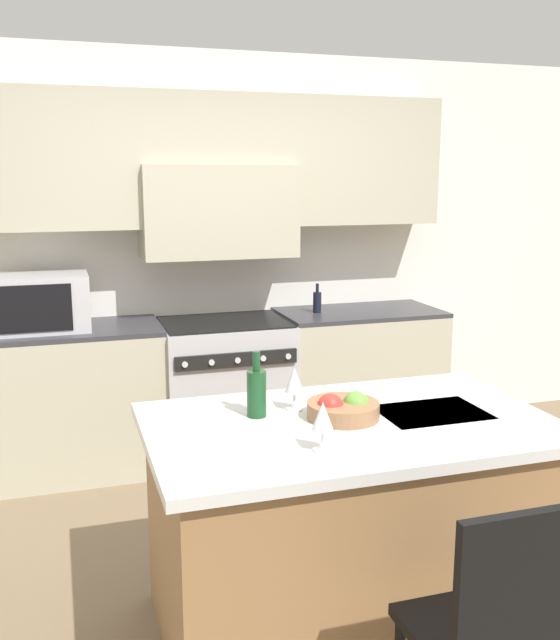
% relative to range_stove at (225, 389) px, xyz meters
% --- Properties ---
extents(ground_plane, '(10.00, 10.00, 0.00)m').
position_rel_range_stove_xyz_m(ground_plane, '(0.00, -1.71, -0.47)').
color(ground_plane, '#7A664C').
extents(back_cabinetry, '(10.00, 0.46, 2.70)m').
position_rel_range_stove_xyz_m(back_cabinetry, '(0.00, 0.28, 1.11)').
color(back_cabinetry, silver).
rests_on(back_cabinetry, ground_plane).
extents(back_counter, '(3.10, 0.62, 0.95)m').
position_rel_range_stove_xyz_m(back_counter, '(-0.00, 0.02, 0.01)').
color(back_counter, '#B2AD93').
rests_on(back_counter, ground_plane).
extents(range_stove, '(0.85, 0.70, 0.94)m').
position_rel_range_stove_xyz_m(range_stove, '(0.00, 0.00, 0.00)').
color(range_stove, '#B7B7BC').
rests_on(range_stove, ground_plane).
extents(microwave, '(0.53, 0.42, 0.34)m').
position_rel_range_stove_xyz_m(microwave, '(-1.12, 0.02, 0.65)').
color(microwave, '#B7B7BC').
rests_on(microwave, back_counter).
extents(kitchen_island, '(1.63, 1.00, 0.91)m').
position_rel_range_stove_xyz_m(kitchen_island, '(0.06, -2.00, -0.01)').
color(kitchen_island, olive).
rests_on(kitchen_island, ground_plane).
extents(island_chair, '(0.42, 0.40, 0.96)m').
position_rel_range_stove_xyz_m(island_chair, '(0.16, -2.87, 0.08)').
color(island_chair, black).
rests_on(island_chair, ground_plane).
extents(wine_bottle, '(0.08, 0.08, 0.27)m').
position_rel_range_stove_xyz_m(wine_bottle, '(-0.29, -1.83, 0.55)').
color(wine_bottle, '#194723').
rests_on(wine_bottle, kitchen_island).
extents(wine_glass_near, '(0.08, 0.08, 0.18)m').
position_rel_range_stove_xyz_m(wine_glass_near, '(-0.16, -2.26, 0.57)').
color(wine_glass_near, white).
rests_on(wine_glass_near, kitchen_island).
extents(wine_glass_far, '(0.08, 0.08, 0.18)m').
position_rel_range_stove_xyz_m(wine_glass_far, '(-0.11, -1.80, 0.57)').
color(wine_glass_far, white).
rests_on(wine_glass_far, kitchen_island).
extents(fruit_bowl, '(0.29, 0.29, 0.11)m').
position_rel_range_stove_xyz_m(fruit_bowl, '(0.04, -1.96, 0.48)').
color(fruit_bowl, '#996B47').
rests_on(fruit_bowl, kitchen_island).
extents(oil_bottle_on_counter, '(0.06, 0.06, 0.20)m').
position_rel_range_stove_xyz_m(oil_bottle_on_counter, '(0.67, 0.04, 0.56)').
color(oil_bottle_on_counter, black).
rests_on(oil_bottle_on_counter, back_counter).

